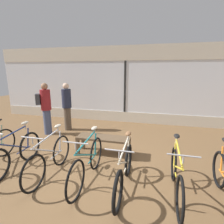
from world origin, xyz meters
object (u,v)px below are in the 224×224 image
(bicycle_center_right, at_px, (124,171))
(customer_by_window, at_px, (46,107))
(bicycle_right, at_px, (176,176))
(display_bench, at_px, (103,140))
(bicycle_center_left, at_px, (50,158))
(customer_near_rack, at_px, (67,106))
(bicycle_center, at_px, (88,163))
(bicycle_left, at_px, (15,153))

(bicycle_center_right, distance_m, customer_by_window, 3.97)
(bicycle_right, distance_m, display_bench, 2.10)
(bicycle_center_left, distance_m, customer_near_rack, 3.06)
(bicycle_center_left, height_order, customer_near_rack, customer_near_rack)
(display_bench, bearing_deg, bicycle_center, -88.14)
(bicycle_left, relative_size, bicycle_center_left, 1.00)
(bicycle_center, xyz_separation_m, customer_by_window, (-2.43, 2.21, 0.57))
(display_bench, height_order, customer_by_window, customer_by_window)
(customer_by_window, bearing_deg, bicycle_center_right, -35.74)
(customer_near_rack, bearing_deg, display_bench, -40.23)
(bicycle_left, bearing_deg, customer_by_window, 107.34)
(bicycle_left, xyz_separation_m, bicycle_center_right, (2.49, -0.08, -0.02))
(bicycle_center, xyz_separation_m, bicycle_right, (1.68, -0.00, -0.02))
(display_bench, bearing_deg, customer_by_window, 156.97)
(bicycle_right, relative_size, customer_by_window, 0.96)
(bicycle_center_right, relative_size, bicycle_right, 0.98)
(display_bench, bearing_deg, bicycle_center_right, -58.12)
(bicycle_left, distance_m, customer_by_window, 2.39)
(bicycle_center_left, xyz_separation_m, customer_by_window, (-1.57, 2.22, 0.58))
(bicycle_left, height_order, customer_by_window, customer_by_window)
(bicycle_left, relative_size, bicycle_center, 0.95)
(bicycle_center, height_order, display_bench, bicycle_center)
(bicycle_center, relative_size, bicycle_right, 1.03)
(bicycle_right, bearing_deg, bicycle_left, 179.89)
(display_bench, xyz_separation_m, customer_near_rack, (-1.90, 1.61, 0.53))
(bicycle_left, bearing_deg, display_bench, 35.04)
(bicycle_center, distance_m, bicycle_center_right, 0.76)
(bicycle_center_left, xyz_separation_m, customer_near_rack, (-1.09, 2.82, 0.53))
(bicycle_center_left, distance_m, bicycle_right, 2.54)
(customer_near_rack, bearing_deg, bicycle_center_right, -46.94)
(bicycle_center_left, height_order, bicycle_center, bicycle_center)
(bicycle_right, bearing_deg, bicycle_center_right, -175.36)
(bicycle_left, bearing_deg, bicycle_center_right, -1.88)
(bicycle_center_left, xyz_separation_m, bicycle_right, (2.54, 0.01, -0.01))
(display_bench, bearing_deg, customer_near_rack, 139.77)
(bicycle_center_left, relative_size, customer_near_rack, 0.96)
(bicycle_center_left, distance_m, bicycle_center, 0.86)
(display_bench, bearing_deg, bicycle_right, -34.89)
(bicycle_center, height_order, customer_by_window, customer_by_window)
(bicycle_center_left, distance_m, display_bench, 1.46)
(bicycle_right, xyz_separation_m, customer_near_rack, (-3.62, 2.81, 0.54))
(bicycle_left, height_order, display_bench, bicycle_left)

